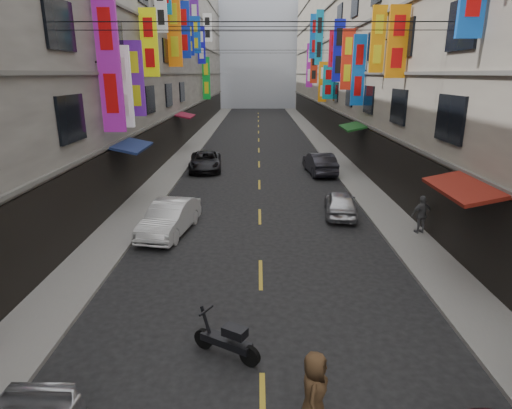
{
  "coord_description": "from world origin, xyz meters",
  "views": [
    {
      "loc": [
        -0.11,
        5.11,
        6.39
      ],
      "look_at": [
        -0.14,
        13.84,
        3.71
      ],
      "focal_mm": 30.0,
      "sensor_mm": 36.0,
      "label": 1
    }
  ],
  "objects_px": {
    "car_right_far": "(320,163)",
    "pedestrian_crossing": "(314,393)",
    "car_left_mid": "(170,218)",
    "pedestrian_rfar": "(422,214)",
    "car_right_mid": "(340,203)",
    "scooter_crossing": "(227,340)",
    "scooter_far_right": "(347,206)",
    "car_left_far": "(205,161)"
  },
  "relations": [
    {
      "from": "car_left_mid",
      "to": "car_right_mid",
      "type": "distance_m",
      "value": 7.87
    },
    {
      "from": "car_right_mid",
      "to": "car_left_far",
      "type": "bearing_deg",
      "value": -45.84
    },
    {
      "from": "pedestrian_rfar",
      "to": "scooter_far_right",
      "type": "bearing_deg",
      "value": -59.5
    },
    {
      "from": "car_left_far",
      "to": "scooter_crossing",
      "type": "bearing_deg",
      "value": -86.8
    },
    {
      "from": "scooter_crossing",
      "to": "pedestrian_crossing",
      "type": "distance_m",
      "value": 2.77
    },
    {
      "from": "car_left_mid",
      "to": "car_right_far",
      "type": "height_order",
      "value": "car_right_far"
    },
    {
      "from": "pedestrian_rfar",
      "to": "pedestrian_crossing",
      "type": "bearing_deg",
      "value": 47.13
    },
    {
      "from": "car_right_far",
      "to": "pedestrian_rfar",
      "type": "relative_size",
      "value": 2.73
    },
    {
      "from": "car_right_far",
      "to": "car_left_far",
      "type": "bearing_deg",
      "value": -13.01
    },
    {
      "from": "car_right_far",
      "to": "pedestrian_crossing",
      "type": "distance_m",
      "value": 21.6
    },
    {
      "from": "car_left_mid",
      "to": "pedestrian_rfar",
      "type": "height_order",
      "value": "pedestrian_rfar"
    },
    {
      "from": "scooter_far_right",
      "to": "pedestrian_rfar",
      "type": "bearing_deg",
      "value": 151.46
    },
    {
      "from": "car_right_mid",
      "to": "car_left_mid",
      "type": "bearing_deg",
      "value": 24.42
    },
    {
      "from": "car_right_mid",
      "to": "pedestrian_crossing",
      "type": "relative_size",
      "value": 2.15
    },
    {
      "from": "scooter_crossing",
      "to": "car_right_far",
      "type": "height_order",
      "value": "car_right_far"
    },
    {
      "from": "car_right_mid",
      "to": "pedestrian_rfar",
      "type": "height_order",
      "value": "pedestrian_rfar"
    },
    {
      "from": "car_right_far",
      "to": "car_left_mid",
      "type": "bearing_deg",
      "value": 49.8
    },
    {
      "from": "car_left_far",
      "to": "car_right_mid",
      "type": "relative_size",
      "value": 1.3
    },
    {
      "from": "car_left_mid",
      "to": "car_right_far",
      "type": "relative_size",
      "value": 0.96
    },
    {
      "from": "pedestrian_crossing",
      "to": "car_right_far",
      "type": "bearing_deg",
      "value": 5.88
    },
    {
      "from": "scooter_crossing",
      "to": "car_left_far",
      "type": "bearing_deg",
      "value": 38.4
    },
    {
      "from": "car_left_mid",
      "to": "car_right_far",
      "type": "xyz_separation_m",
      "value": [
        7.74,
        11.13,
        0.03
      ]
    },
    {
      "from": "pedestrian_rfar",
      "to": "car_left_mid",
      "type": "bearing_deg",
      "value": -14.72
    },
    {
      "from": "scooter_far_right",
      "to": "pedestrian_crossing",
      "type": "height_order",
      "value": "pedestrian_crossing"
    },
    {
      "from": "pedestrian_crossing",
      "to": "car_right_mid",
      "type": "bearing_deg",
      "value": 1.39
    },
    {
      "from": "car_left_far",
      "to": "pedestrian_rfar",
      "type": "relative_size",
      "value": 2.89
    },
    {
      "from": "scooter_far_right",
      "to": "car_right_far",
      "type": "bearing_deg",
      "value": -72.18
    },
    {
      "from": "scooter_far_right",
      "to": "car_left_mid",
      "type": "xyz_separation_m",
      "value": [
        -7.8,
        -2.38,
        0.24
      ]
    },
    {
      "from": "scooter_far_right",
      "to": "car_left_far",
      "type": "relative_size",
      "value": 0.38
    },
    {
      "from": "scooter_crossing",
      "to": "car_left_mid",
      "type": "distance_m",
      "value": 8.64
    },
    {
      "from": "car_right_far",
      "to": "pedestrian_rfar",
      "type": "bearing_deg",
      "value": 97.35
    },
    {
      "from": "car_left_far",
      "to": "pedestrian_rfar",
      "type": "xyz_separation_m",
      "value": [
        10.26,
        -12.37,
        0.28
      ]
    },
    {
      "from": "scooter_crossing",
      "to": "car_left_mid",
      "type": "height_order",
      "value": "car_left_mid"
    },
    {
      "from": "car_right_mid",
      "to": "scooter_crossing",
      "type": "bearing_deg",
      "value": 73.3
    },
    {
      "from": "scooter_crossing",
      "to": "car_left_mid",
      "type": "bearing_deg",
      "value": 50.12
    },
    {
      "from": "car_left_mid",
      "to": "pedestrian_rfar",
      "type": "relative_size",
      "value": 2.61
    },
    {
      "from": "car_left_mid",
      "to": "pedestrian_rfar",
      "type": "bearing_deg",
      "value": 8.58
    },
    {
      "from": "scooter_far_right",
      "to": "car_right_far",
      "type": "height_order",
      "value": "car_right_far"
    },
    {
      "from": "scooter_far_right",
      "to": "car_right_mid",
      "type": "xyz_separation_m",
      "value": [
        -0.3,
        -0.01,
        0.16
      ]
    },
    {
      "from": "car_left_mid",
      "to": "car_right_mid",
      "type": "xyz_separation_m",
      "value": [
        7.5,
        2.37,
        -0.08
      ]
    },
    {
      "from": "car_right_mid",
      "to": "car_right_far",
      "type": "bearing_deg",
      "value": -84.68
    },
    {
      "from": "scooter_crossing",
      "to": "car_right_mid",
      "type": "xyz_separation_m",
      "value": [
        4.58,
        10.5,
        0.16
      ]
    }
  ]
}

